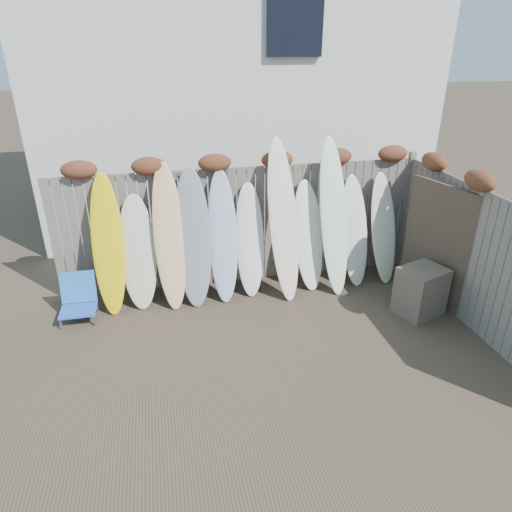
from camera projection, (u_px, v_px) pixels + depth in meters
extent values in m
plane|color=#493A2D|center=(276.00, 364.00, 5.94)|extent=(80.00, 80.00, 0.00)
cube|color=slate|center=(241.00, 226.00, 7.63)|extent=(6.00, 0.10, 2.00)
cube|color=slate|center=(405.00, 210.00, 8.19)|extent=(0.10, 0.10, 2.10)
ellipsoid|color=brown|center=(79.00, 170.00, 6.66)|extent=(0.52, 0.28, 0.28)
ellipsoid|color=brown|center=(149.00, 166.00, 6.85)|extent=(0.52, 0.28, 0.28)
ellipsoid|color=brown|center=(215.00, 163.00, 7.05)|extent=(0.52, 0.28, 0.28)
ellipsoid|color=brown|center=(277.00, 160.00, 7.24)|extent=(0.52, 0.28, 0.28)
ellipsoid|color=brown|center=(336.00, 157.00, 7.44)|extent=(0.52, 0.28, 0.28)
ellipsoid|color=brown|center=(393.00, 154.00, 7.63)|extent=(0.52, 0.28, 0.28)
cube|color=slate|center=(484.00, 266.00, 6.27)|extent=(0.10, 4.40, 2.00)
ellipsoid|color=brown|center=(480.00, 181.00, 6.14)|extent=(0.28, 0.56, 0.28)
ellipsoid|color=brown|center=(434.00, 162.00, 7.12)|extent=(0.28, 0.56, 0.28)
cube|color=silver|center=(228.00, 80.00, 10.50)|extent=(8.00, 5.00, 6.00)
cube|color=black|center=(295.00, 16.00, 7.89)|extent=(1.00, 0.12, 1.30)
cube|color=blue|center=(79.00, 310.00, 6.77)|extent=(0.52, 0.45, 0.03)
cube|color=blue|center=(78.00, 287.00, 6.88)|extent=(0.51, 0.16, 0.47)
cylinder|color=#B7B6BE|center=(61.00, 324.00, 6.60)|extent=(0.03, 0.03, 0.19)
cylinder|color=silver|center=(65.00, 310.00, 6.94)|extent=(0.03, 0.03, 0.19)
cylinder|color=#A6A5AC|center=(95.00, 320.00, 6.69)|extent=(0.03, 0.03, 0.19)
cylinder|color=#BCBBC3|center=(97.00, 307.00, 7.02)|extent=(0.03, 0.03, 0.19)
cube|color=#6B5750|center=(421.00, 291.00, 6.91)|extent=(0.78, 0.72, 0.75)
cube|color=#3F3526|center=(436.00, 244.00, 7.08)|extent=(0.36, 1.24, 1.90)
ellipsoid|color=yellow|center=(108.00, 245.00, 6.84)|extent=(0.49, 0.75, 2.08)
ellipsoid|color=beige|center=(138.00, 252.00, 7.00)|extent=(0.57, 0.64, 1.73)
ellipsoid|color=#ED9D75|center=(169.00, 237.00, 6.96)|extent=(0.48, 0.78, 2.19)
ellipsoid|color=gray|center=(193.00, 238.00, 7.04)|extent=(0.60, 0.78, 2.10)
ellipsoid|color=#A1B4D4|center=(223.00, 237.00, 7.17)|extent=(0.51, 0.75, 2.03)
ellipsoid|color=white|center=(250.00, 240.00, 7.36)|extent=(0.52, 0.68, 1.79)
ellipsoid|color=#F4E0C6|center=(283.00, 221.00, 7.17)|extent=(0.55, 0.91, 2.49)
ellipsoid|color=white|center=(308.00, 236.00, 7.54)|extent=(0.55, 0.68, 1.78)
ellipsoid|color=white|center=(334.00, 217.00, 7.35)|extent=(0.51, 0.89, 2.47)
ellipsoid|color=silver|center=(354.00, 231.00, 7.68)|extent=(0.49, 0.67, 1.81)
ellipsoid|color=beige|center=(383.00, 228.00, 7.76)|extent=(0.51, 0.69, 1.84)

